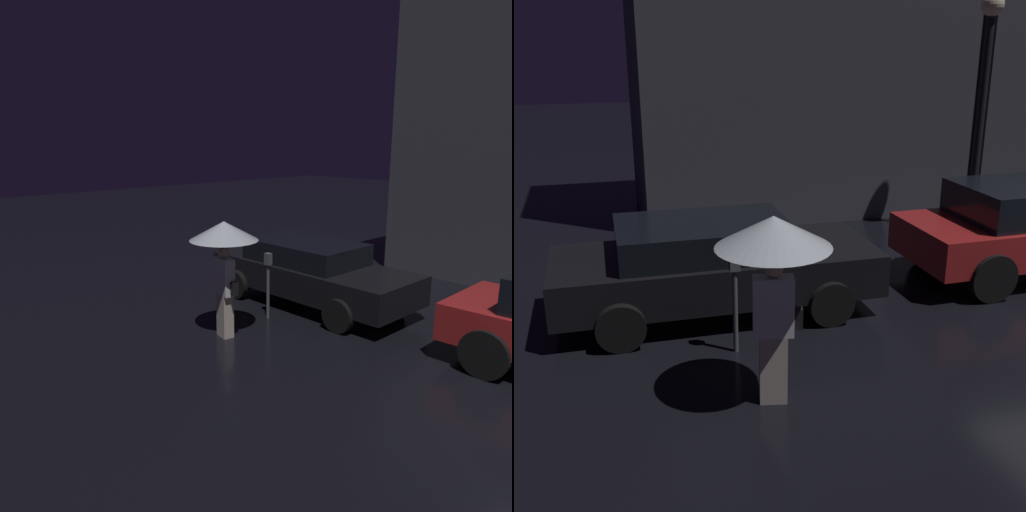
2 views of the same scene
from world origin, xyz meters
The scene contains 3 objects.
parked_car_black centered at (-5.35, 1.34, 0.69)m, with size 4.34×1.89×1.29m.
pedestrian_with_umbrella centered at (-5.19, -1.07, 1.65)m, with size 1.15×1.15×2.01m.
parking_meter centered at (-5.32, 0.10, 0.78)m, with size 0.12×0.10×1.26m.
Camera 1 is at (1.04, -6.22, 3.31)m, focal length 35.00 mm.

